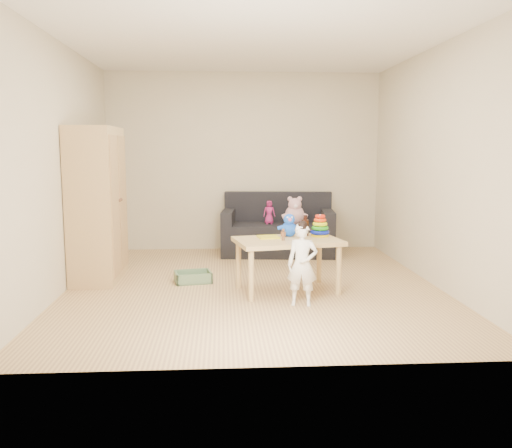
{
  "coord_description": "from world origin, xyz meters",
  "views": [
    {
      "loc": [
        -0.34,
        -5.8,
        1.5
      ],
      "look_at": [
        0.05,
        0.25,
        0.65
      ],
      "focal_mm": 38.0,
      "sensor_mm": 36.0,
      "label": 1
    }
  ],
  "objects": [
    {
      "name": "toddler",
      "position": [
        0.43,
        -0.77,
        0.39
      ],
      "size": [
        0.32,
        0.24,
        0.78
      ],
      "primitive_type": "imported",
      "rotation": [
        0.0,
        0.0,
        -0.2
      ],
      "color": "white",
      "rests_on": "ground"
    },
    {
      "name": "room",
      "position": [
        0.0,
        0.0,
        1.3
      ],
      "size": [
        4.5,
        4.5,
        4.5
      ],
      "color": "tan",
      "rests_on": "ground"
    },
    {
      "name": "sofa",
      "position": [
        0.46,
        1.76,
        0.22
      ],
      "size": [
        1.63,
        0.93,
        0.44
      ],
      "primitive_type": "cube",
      "rotation": [
        0.0,
        0.0,
        -0.1
      ],
      "color": "black",
      "rests_on": "ground"
    },
    {
      "name": "wardrobe",
      "position": [
        -1.75,
        0.42,
        0.87
      ],
      "size": [
        0.48,
        0.96,
        1.74
      ],
      "primitive_type": "cube",
      "color": "tan",
      "rests_on": "ground"
    },
    {
      "name": "pink_bear",
      "position": [
        0.69,
        1.7,
        0.6
      ],
      "size": [
        0.34,
        0.31,
        0.33
      ],
      "primitive_type": null,
      "rotation": [
        0.0,
        0.0,
        -0.25
      ],
      "color": "#E9ABB9",
      "rests_on": "sofa"
    },
    {
      "name": "yellow_book",
      "position": [
        0.15,
        -0.16,
        0.57
      ],
      "size": [
        0.24,
        0.24,
        0.02
      ],
      "primitive_type": "cube",
      "rotation": [
        0.0,
        0.0,
        0.15
      ],
      "color": "yellow",
      "rests_on": "play_table"
    },
    {
      "name": "blue_plush",
      "position": [
        0.39,
        -0.08,
        0.68
      ],
      "size": [
        0.21,
        0.16,
        0.25
      ],
      "primitive_type": null,
      "rotation": [
        0.0,
        0.0,
        -0.01
      ],
      "color": "#1C5EFF",
      "rests_on": "play_table"
    },
    {
      "name": "storage_bin",
      "position": [
        -0.67,
        0.2,
        0.06
      ],
      "size": [
        0.45,
        0.37,
        0.12
      ],
      "primitive_type": null,
      "rotation": [
        0.0,
        0.0,
        0.19
      ],
      "color": "#60805D",
      "rests_on": "ground"
    },
    {
      "name": "ring_stacker",
      "position": [
        0.72,
        -0.1,
        0.65
      ],
      "size": [
        0.21,
        0.21,
        0.24
      ],
      "color": "yellow",
      "rests_on": "play_table"
    },
    {
      "name": "play_table",
      "position": [
        0.35,
        -0.26,
        0.28
      ],
      "size": [
        1.18,
        0.87,
        0.56
      ],
      "primitive_type": "cube",
      "rotation": [
        0.0,
        0.0,
        0.2
      ],
      "color": "tan",
      "rests_on": "ground"
    },
    {
      "name": "brown_bottle",
      "position": [
        0.57,
        -0.04,
        0.65
      ],
      "size": [
        0.08,
        0.08,
        0.22
      ],
      "color": "black",
      "rests_on": "play_table"
    },
    {
      "name": "doll",
      "position": [
        0.33,
        1.75,
        0.6
      ],
      "size": [
        0.17,
        0.12,
        0.33
      ],
      "primitive_type": "imported",
      "rotation": [
        0.0,
        0.0,
        0.03
      ],
      "color": "#B5226F",
      "rests_on": "sofa"
    },
    {
      "name": "wooden_figure",
      "position": [
        0.29,
        -0.33,
        0.62
      ],
      "size": [
        0.05,
        0.05,
        0.12
      ],
      "primitive_type": null,
      "rotation": [
        0.0,
        0.0,
        -0.13
      ],
      "color": "brown",
      "rests_on": "play_table"
    }
  ]
}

